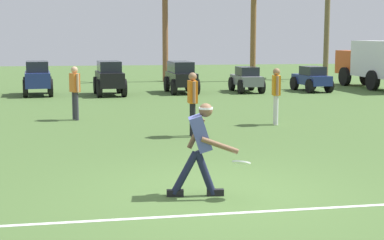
{
  "coord_description": "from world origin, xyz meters",
  "views": [
    {
      "loc": [
        -1.75,
        -8.75,
        2.45
      ],
      "look_at": [
        -0.11,
        1.83,
        0.9
      ],
      "focal_mm": 55.0,
      "sensor_mm": 36.0,
      "label": 1
    }
  ],
  "objects_px": {
    "teammate_deep": "(75,88)",
    "box_truck": "(378,62)",
    "frisbee_in_flight": "(241,163)",
    "parked_car_slot_d": "(181,76)",
    "parked_car_slot_f": "(312,78)",
    "palm_tree_left_of_centre": "(165,20)",
    "teammate_midfield": "(276,91)",
    "palm_tree_right_of_centre": "(254,16)",
    "parked_car_slot_b": "(37,77)",
    "frisbee_thrower": "(200,144)",
    "parked_car_slot_c": "(109,77)",
    "teammate_near_sideline": "(193,98)",
    "parked_car_slot_e": "(247,79)",
    "palm_tree_far_right": "(327,18)"
  },
  "relations": [
    {
      "from": "frisbee_in_flight",
      "to": "teammate_deep",
      "type": "bearing_deg",
      "value": 107.52
    },
    {
      "from": "parked_car_slot_f",
      "to": "parked_car_slot_d",
      "type": "bearing_deg",
      "value": 178.04
    },
    {
      "from": "teammate_near_sideline",
      "to": "palm_tree_right_of_centre",
      "type": "xyz_separation_m",
      "value": [
        5.92,
        16.85,
        2.53
      ]
    },
    {
      "from": "frisbee_thrower",
      "to": "palm_tree_right_of_centre",
      "type": "height_order",
      "value": "palm_tree_right_of_centre"
    },
    {
      "from": "teammate_near_sideline",
      "to": "palm_tree_right_of_centre",
      "type": "height_order",
      "value": "palm_tree_right_of_centre"
    },
    {
      "from": "teammate_near_sideline",
      "to": "parked_car_slot_e",
      "type": "xyz_separation_m",
      "value": [
        4.07,
        10.87,
        -0.38
      ]
    },
    {
      "from": "teammate_midfield",
      "to": "parked_car_slot_e",
      "type": "bearing_deg",
      "value": 80.79
    },
    {
      "from": "palm_tree_far_right",
      "to": "parked_car_slot_d",
      "type": "bearing_deg",
      "value": -143.26
    },
    {
      "from": "parked_car_slot_f",
      "to": "palm_tree_far_right",
      "type": "xyz_separation_m",
      "value": [
        3.4,
        7.05,
        2.83
      ]
    },
    {
      "from": "teammate_midfield",
      "to": "parked_car_slot_e",
      "type": "xyz_separation_m",
      "value": [
        1.52,
        9.35,
        -0.38
      ]
    },
    {
      "from": "teammate_midfield",
      "to": "palm_tree_far_right",
      "type": "height_order",
      "value": "palm_tree_far_right"
    },
    {
      "from": "box_truck",
      "to": "palm_tree_far_right",
      "type": "distance_m",
      "value": 6.81
    },
    {
      "from": "teammate_near_sideline",
      "to": "parked_car_slot_d",
      "type": "height_order",
      "value": "teammate_near_sideline"
    },
    {
      "from": "parked_car_slot_b",
      "to": "palm_tree_left_of_centre",
      "type": "bearing_deg",
      "value": 46.97
    },
    {
      "from": "parked_car_slot_c",
      "to": "palm_tree_right_of_centre",
      "type": "distance_m",
      "value": 10.44
    },
    {
      "from": "parked_car_slot_b",
      "to": "parked_car_slot_c",
      "type": "xyz_separation_m",
      "value": [
        2.92,
        -0.42,
        0.0
      ]
    },
    {
      "from": "parked_car_slot_b",
      "to": "palm_tree_left_of_centre",
      "type": "height_order",
      "value": "palm_tree_left_of_centre"
    },
    {
      "from": "frisbee_thrower",
      "to": "palm_tree_far_right",
      "type": "height_order",
      "value": "palm_tree_far_right"
    },
    {
      "from": "teammate_midfield",
      "to": "parked_car_slot_e",
      "type": "height_order",
      "value": "teammate_midfield"
    },
    {
      "from": "frisbee_thrower",
      "to": "teammate_deep",
      "type": "relative_size",
      "value": 0.92
    },
    {
      "from": "parked_car_slot_c",
      "to": "box_truck",
      "type": "bearing_deg",
      "value": 4.39
    },
    {
      "from": "box_truck",
      "to": "palm_tree_far_right",
      "type": "bearing_deg",
      "value": 89.84
    },
    {
      "from": "box_truck",
      "to": "palm_tree_far_right",
      "type": "relative_size",
      "value": 1.1
    },
    {
      "from": "frisbee_thrower",
      "to": "teammate_deep",
      "type": "height_order",
      "value": "teammate_deep"
    },
    {
      "from": "frisbee_in_flight",
      "to": "parked_car_slot_d",
      "type": "relative_size",
      "value": 0.15
    },
    {
      "from": "teammate_midfield",
      "to": "palm_tree_right_of_centre",
      "type": "relative_size",
      "value": 0.27
    },
    {
      "from": "parked_car_slot_f",
      "to": "palm_tree_left_of_centre",
      "type": "height_order",
      "value": "palm_tree_left_of_centre"
    },
    {
      "from": "frisbee_thrower",
      "to": "parked_car_slot_c",
      "type": "distance_m",
      "value": 15.78
    },
    {
      "from": "teammate_midfield",
      "to": "palm_tree_right_of_centre",
      "type": "bearing_deg",
      "value": 77.64
    },
    {
      "from": "frisbee_thrower",
      "to": "parked_car_slot_b",
      "type": "distance_m",
      "value": 16.66
    },
    {
      "from": "teammate_deep",
      "to": "box_truck",
      "type": "distance_m",
      "value": 15.56
    },
    {
      "from": "parked_car_slot_c",
      "to": "box_truck",
      "type": "relative_size",
      "value": 0.41
    },
    {
      "from": "parked_car_slot_d",
      "to": "box_truck",
      "type": "distance_m",
      "value": 9.18
    },
    {
      "from": "teammate_deep",
      "to": "parked_car_slot_f",
      "type": "bearing_deg",
      "value": 36.92
    },
    {
      "from": "frisbee_thrower",
      "to": "palm_tree_left_of_centre",
      "type": "relative_size",
      "value": 0.27
    },
    {
      "from": "teammate_near_sideline",
      "to": "palm_tree_right_of_centre",
      "type": "bearing_deg",
      "value": 70.65
    },
    {
      "from": "parked_car_slot_e",
      "to": "box_truck",
      "type": "height_order",
      "value": "box_truck"
    },
    {
      "from": "teammate_midfield",
      "to": "teammate_near_sideline",
      "type": "bearing_deg",
      "value": -149.26
    },
    {
      "from": "teammate_midfield",
      "to": "palm_tree_far_right",
      "type": "relative_size",
      "value": 0.29
    },
    {
      "from": "teammate_deep",
      "to": "parked_car_slot_c",
      "type": "xyz_separation_m",
      "value": [
        1.1,
        7.12,
        -0.2
      ]
    },
    {
      "from": "teammate_near_sideline",
      "to": "box_truck",
      "type": "relative_size",
      "value": 0.26
    },
    {
      "from": "parked_car_slot_f",
      "to": "box_truck",
      "type": "bearing_deg",
      "value": 9.93
    },
    {
      "from": "box_truck",
      "to": "palm_tree_left_of_centre",
      "type": "xyz_separation_m",
      "value": [
        -9.15,
        5.89,
        2.03
      ]
    },
    {
      "from": "parked_car_slot_f",
      "to": "box_truck",
      "type": "distance_m",
      "value": 3.49
    },
    {
      "from": "parked_car_slot_d",
      "to": "palm_tree_right_of_centre",
      "type": "relative_size",
      "value": 0.42
    },
    {
      "from": "teammate_deep",
      "to": "box_truck",
      "type": "bearing_deg",
      "value": 31.18
    },
    {
      "from": "frisbee_in_flight",
      "to": "parked_car_slot_f",
      "type": "height_order",
      "value": "parked_car_slot_f"
    },
    {
      "from": "frisbee_in_flight",
      "to": "box_truck",
      "type": "relative_size",
      "value": 0.06
    },
    {
      "from": "parked_car_slot_b",
      "to": "box_truck",
      "type": "bearing_deg",
      "value": 1.97
    },
    {
      "from": "palm_tree_far_right",
      "to": "parked_car_slot_e",
      "type": "bearing_deg",
      "value": -132.29
    }
  ]
}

